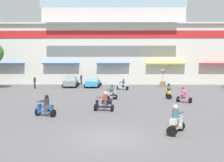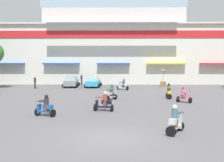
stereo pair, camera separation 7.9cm
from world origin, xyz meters
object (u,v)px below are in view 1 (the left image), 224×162
parked_car_1 (93,82)px  scooter_rider_8 (184,96)px  parked_car_0 (71,82)px  scooter_rider_3 (46,107)px  scooter_rider_0 (123,85)px  scooter_rider_1 (111,94)px  scooter_rider_7 (104,103)px  pedestrian_0 (81,79)px  balloon_vendor_cart (163,79)px  pedestrian_1 (35,81)px  scooter_rider_2 (176,122)px  scooter_rider_6 (169,92)px

parked_car_1 → scooter_rider_8: scooter_rider_8 is taller
parked_car_0 → scooter_rider_3: 20.98m
parked_car_1 → scooter_rider_0: 5.67m
scooter_rider_1 → scooter_rider_8: bearing=-12.9°
parked_car_0 → scooter_rider_8: parked_car_0 is taller
parked_car_0 → scooter_rider_0: (7.47, -4.14, -0.15)m
scooter_rider_7 → pedestrian_0: bearing=101.6°
parked_car_1 → scooter_rider_3: bearing=-94.2°
scooter_rider_8 → parked_car_1: bearing=123.3°
balloon_vendor_cart → scooter_rider_0: bearing=-142.5°
scooter_rider_8 → pedestrian_1: (-17.29, 12.32, 0.37)m
scooter_rider_2 → parked_car_0: bearing=110.9°
pedestrian_1 → balloon_vendor_cart: size_ratio=0.66×
parked_car_1 → scooter_rider_3: 20.59m
parked_car_0 → pedestrian_1: (-4.60, -2.42, 0.22)m
scooter_rider_2 → pedestrian_0: pedestrian_0 is taller
scooter_rider_2 → scooter_rider_3: (-7.85, 4.23, -0.02)m
scooter_rider_6 → scooter_rider_0: bearing=118.9°
scooter_rider_0 → scooter_rider_1: scooter_rider_1 is taller
scooter_rider_1 → scooter_rider_8: scooter_rider_1 is taller
scooter_rider_0 → scooter_rider_8: bearing=-63.8°
scooter_rider_7 → scooter_rider_8: scooter_rider_7 is taller
scooter_rider_1 → scooter_rider_2: 12.40m
scooter_rider_0 → balloon_vendor_cart: balloon_vendor_cart is taller
scooter_rider_6 → scooter_rider_1: bearing=-168.6°
pedestrian_1 → balloon_vendor_cart: bearing=9.1°
scooter_rider_2 → balloon_vendor_cart: (3.91, 25.61, 0.57)m
pedestrian_1 → scooter_rider_3: bearing=-71.1°
scooter_rider_0 → scooter_rider_2: scooter_rider_2 is taller
parked_car_0 → balloon_vendor_cart: balloon_vendor_cart is taller
parked_car_0 → scooter_rider_6: scooter_rider_6 is taller
parked_car_0 → scooter_rider_2: size_ratio=2.95×
parked_car_0 → pedestrian_0: (1.09, 3.18, 0.25)m
scooter_rider_2 → scooter_rider_3: 8.91m
parked_car_0 → scooter_rider_3: scooter_rider_3 is taller
scooter_rider_8 → balloon_vendor_cart: size_ratio=0.56×
scooter_rider_1 → scooter_rider_6: scooter_rider_1 is taller
scooter_rider_0 → scooter_rider_2: size_ratio=0.99×
scooter_rider_6 → scooter_rider_7: (-6.23, -6.90, -0.01)m
scooter_rider_3 → scooter_rider_8: size_ratio=1.04×
scooter_rider_0 → scooter_rider_3: (-5.74, -16.76, 0.01)m
scooter_rider_6 → scooter_rider_3: bearing=-138.9°
parked_car_0 → scooter_rider_3: bearing=-85.3°
pedestrian_0 → pedestrian_1: bearing=-135.5°
parked_car_0 → balloon_vendor_cart: size_ratio=1.77×
parked_car_1 → scooter_rider_6: (8.60, -11.70, -0.10)m
scooter_rider_0 → scooter_rider_1: bearing=-98.7°
scooter_rider_3 → pedestrian_1: bearing=108.9°
scooter_rider_2 → scooter_rider_6: (2.27, 13.07, -0.00)m
pedestrian_1 → parked_car_0: bearing=27.7°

